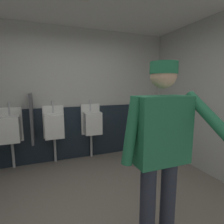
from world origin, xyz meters
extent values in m
cube|color=slate|center=(0.00, 0.00, -0.02)|extent=(4.86, 4.36, 0.04)
cube|color=#B2B2AD|center=(0.00, 1.94, 1.33)|extent=(4.86, 0.12, 2.67)
cube|color=#19232D|center=(0.00, 1.87, 0.55)|extent=(4.26, 0.03, 1.10)
cube|color=white|center=(-1.08, 1.85, 0.83)|extent=(0.40, 0.05, 0.65)
cube|color=white|center=(-1.08, 1.68, 0.78)|extent=(0.34, 0.30, 0.45)
cylinder|color=#B7BABF|center=(-1.08, 1.84, 1.12)|extent=(0.04, 0.04, 0.24)
cylinder|color=#B7BABF|center=(-1.08, 1.81, 0.28)|extent=(0.05, 0.05, 0.55)
cube|color=white|center=(-0.33, 1.85, 0.83)|extent=(0.40, 0.05, 0.65)
cube|color=white|center=(-0.33, 1.68, 0.78)|extent=(0.34, 0.30, 0.45)
cylinder|color=#B7BABF|center=(-0.33, 1.84, 1.12)|extent=(0.04, 0.04, 0.24)
cylinder|color=#B7BABF|center=(-0.33, 1.81, 0.28)|extent=(0.05, 0.05, 0.55)
cube|color=white|center=(0.42, 1.85, 0.83)|extent=(0.40, 0.05, 0.65)
cube|color=white|center=(0.42, 1.68, 0.78)|extent=(0.34, 0.30, 0.45)
cylinder|color=#B7BABF|center=(0.42, 1.84, 1.12)|extent=(0.04, 0.04, 0.24)
cylinder|color=#B7BABF|center=(0.42, 1.81, 0.28)|extent=(0.05, 0.05, 0.55)
cube|color=#4C4C51|center=(-0.71, 1.65, 0.95)|extent=(0.04, 0.40, 0.90)
cylinder|color=#2D3342|center=(0.33, -0.56, 0.44)|extent=(0.14, 0.14, 0.88)
cylinder|color=#2D3342|center=(0.55, -0.56, 0.44)|extent=(0.14, 0.14, 0.88)
cube|color=#26724C|center=(0.44, -0.56, 1.17)|extent=(0.48, 0.24, 0.58)
cylinder|color=#26724C|center=(0.16, -0.56, 1.19)|extent=(0.17, 0.09, 0.56)
cylinder|color=#26724C|center=(0.73, -0.78, 1.30)|extent=(0.09, 0.50, 0.39)
sphere|color=#D8AD8C|center=(0.44, -0.56, 1.63)|extent=(0.22, 0.22, 0.22)
cylinder|color=#26724C|center=(0.44, -0.56, 1.69)|extent=(0.23, 0.23, 0.10)
camera|label=1|loc=(-0.48, -1.78, 1.55)|focal=28.36mm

